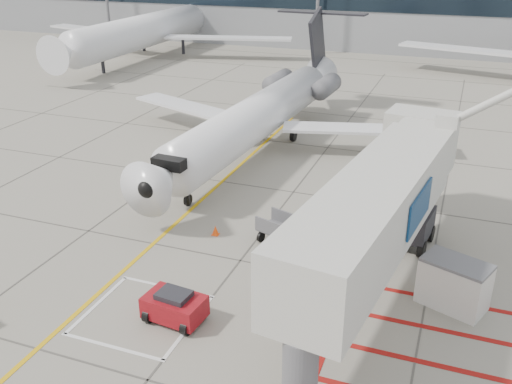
% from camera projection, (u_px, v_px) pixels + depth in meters
% --- Properties ---
extents(ground_plane, '(260.00, 260.00, 0.00)m').
position_uv_depth(ground_plane, '(201.00, 311.00, 21.82)').
color(ground_plane, gray).
rests_on(ground_plane, ground).
extents(regional_jet, '(25.56, 31.44, 7.90)m').
position_uv_depth(regional_jet, '(243.00, 102.00, 34.83)').
color(regional_jet, white).
rests_on(regional_jet, ground_plane).
extents(jet_bridge, '(11.02, 19.20, 7.27)m').
position_uv_depth(jet_bridge, '(373.00, 223.00, 20.58)').
color(jet_bridge, beige).
rests_on(jet_bridge, ground_plane).
extents(pushback_tug, '(2.33, 1.59, 1.29)m').
position_uv_depth(pushback_tug, '(175.00, 306.00, 21.05)').
color(pushback_tug, maroon).
rests_on(pushback_tug, ground_plane).
extents(baggage_cart, '(2.48, 1.97, 1.36)m').
position_uv_depth(baggage_cart, '(282.00, 230.00, 26.45)').
color(baggage_cart, '#545358').
rests_on(baggage_cart, ground_plane).
extents(ground_power_unit, '(2.81, 2.23, 1.95)m').
position_uv_depth(ground_power_unit, '(454.00, 284.00, 21.77)').
color(ground_power_unit, silver).
rests_on(ground_power_unit, ground_plane).
extents(cone_nose, '(0.34, 0.34, 0.47)m').
position_uv_depth(cone_nose, '(215.00, 230.00, 27.37)').
color(cone_nose, '#FF4A0D').
rests_on(cone_nose, ground_plane).
extents(cone_side, '(0.32, 0.32, 0.44)m').
position_uv_depth(cone_side, '(330.00, 222.00, 28.25)').
color(cone_side, '#E94A0C').
rests_on(cone_side, ground_plane).
extents(bg_aircraft_b, '(33.53, 37.25, 11.18)m').
position_uv_depth(bg_aircraft_b, '(153.00, 8.00, 67.94)').
color(bg_aircraft_b, silver).
rests_on(bg_aircraft_b, ground_plane).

